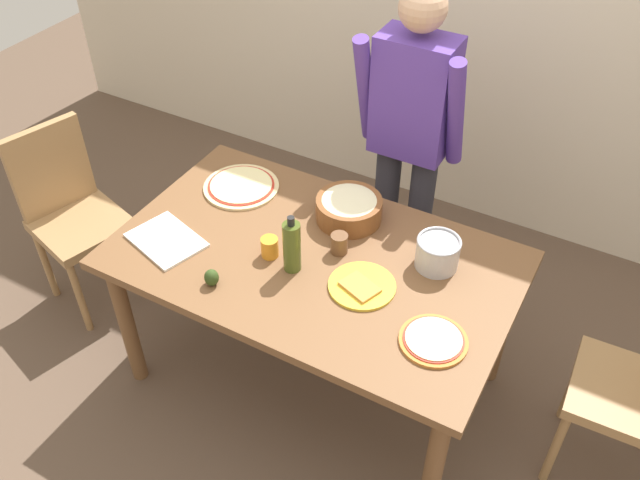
{
  "coord_description": "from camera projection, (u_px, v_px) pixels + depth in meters",
  "views": [
    {
      "loc": [
        0.99,
        -1.73,
        2.6
      ],
      "look_at": [
        0.0,
        0.05,
        0.81
      ],
      "focal_mm": 38.15,
      "sensor_mm": 36.0,
      "label": 1
    }
  ],
  "objects": [
    {
      "name": "cup_orange",
      "position": [
        270.0,
        247.0,
        2.69
      ],
      "size": [
        0.07,
        0.07,
        0.08
      ],
      "primitive_type": "cylinder",
      "color": "orange",
      "rests_on": "dining_table"
    },
    {
      "name": "cutting_board_white",
      "position": [
        166.0,
        240.0,
        2.78
      ],
      "size": [
        0.35,
        0.3,
        0.01
      ],
      "primitive_type": "cube",
      "rotation": [
        0.0,
        0.0,
        -0.29
      ],
      "color": "white",
      "rests_on": "dining_table"
    },
    {
      "name": "olive_oil_bottle",
      "position": [
        292.0,
        246.0,
        2.59
      ],
      "size": [
        0.07,
        0.07,
        0.26
      ],
      "color": "#47561E",
      "rests_on": "dining_table"
    },
    {
      "name": "steel_pot",
      "position": [
        438.0,
        253.0,
        2.63
      ],
      "size": [
        0.17,
        0.17,
        0.13
      ],
      "color": "#B7B7BC",
      "rests_on": "dining_table"
    },
    {
      "name": "popcorn_bowl",
      "position": [
        349.0,
        207.0,
        2.85
      ],
      "size": [
        0.28,
        0.28,
        0.11
      ],
      "color": "brown",
      "rests_on": "dining_table"
    },
    {
      "name": "avocado",
      "position": [
        212.0,
        278.0,
        2.57
      ],
      "size": [
        0.06,
        0.06,
        0.07
      ],
      "primitive_type": "ellipsoid",
      "color": "#2D4219",
      "rests_on": "dining_table"
    },
    {
      "name": "ground",
      "position": [
        315.0,
        374.0,
        3.21
      ],
      "size": [
        8.0,
        8.0,
        0.0
      ],
      "primitive_type": "plane",
      "color": "brown"
    },
    {
      "name": "pizza_cooked_on_tray",
      "position": [
        433.0,
        340.0,
        2.38
      ],
      "size": [
        0.25,
        0.25,
        0.02
      ],
      "color": "#C67A33",
      "rests_on": "dining_table"
    },
    {
      "name": "person_cook",
      "position": [
        410.0,
        133.0,
        3.06
      ],
      "size": [
        0.49,
        0.25,
        1.62
      ],
      "color": "#2D2D38",
      "rests_on": "ground"
    },
    {
      "name": "cup_small_brown",
      "position": [
        339.0,
        244.0,
        2.71
      ],
      "size": [
        0.07,
        0.07,
        0.08
      ],
      "primitive_type": "cylinder",
      "color": "brown",
      "rests_on": "dining_table"
    },
    {
      "name": "plate_with_slice",
      "position": [
        362.0,
        286.0,
        2.58
      ],
      "size": [
        0.26,
        0.26,
        0.02
      ],
      "color": "gold",
      "rests_on": "dining_table"
    },
    {
      "name": "pizza_raw_on_board",
      "position": [
        241.0,
        186.0,
        3.05
      ],
      "size": [
        0.34,
        0.34,
        0.02
      ],
      "color": "beige",
      "rests_on": "dining_table"
    },
    {
      "name": "dining_table",
      "position": [
        314.0,
        273.0,
        2.77
      ],
      "size": [
        1.6,
        0.96,
        0.76
      ],
      "color": "brown",
      "rests_on": "ground"
    },
    {
      "name": "chair_wooden_left",
      "position": [
        71.0,
        209.0,
        3.29
      ],
      "size": [
        0.5,
        0.5,
        0.95
      ],
      "color": "#A37A4C",
      "rests_on": "ground"
    }
  ]
}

